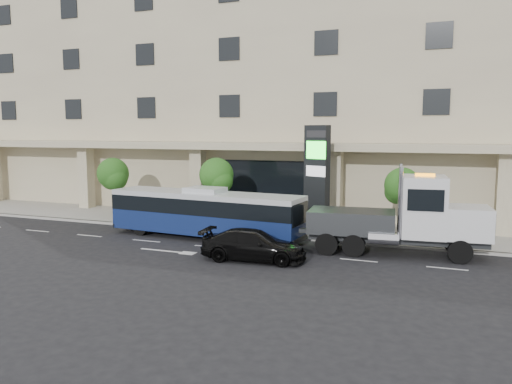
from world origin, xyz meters
TOP-DOWN VIEW (x-y plane):
  - ground at (0.00, 0.00)m, footprint 120.00×120.00m
  - sidewalk at (0.00, 5.00)m, footprint 120.00×6.00m
  - curb at (0.00, 2.00)m, footprint 120.00×0.30m
  - convention_center at (-0.00, 15.42)m, footprint 60.00×17.60m
  - tree_left at (-9.97, 3.59)m, footprint 2.27×2.20m
  - tree_mid at (-1.97, 3.59)m, footprint 2.28×2.20m
  - tree_right at (9.53, 3.59)m, footprint 2.10×2.00m
  - city_bus at (-1.22, 0.41)m, footprint 11.93×3.45m
  - tow_truck at (9.93, 0.44)m, footprint 9.99×3.27m
  - black_sedan at (3.25, -3.27)m, footprint 5.27×2.53m
  - signage_pylon at (4.35, 4.57)m, footprint 1.69×1.13m

SIDE VIEW (x-z plane):
  - ground at x=0.00m, z-range 0.00..0.00m
  - sidewalk at x=0.00m, z-range 0.00..0.15m
  - curb at x=0.00m, z-range 0.00..0.15m
  - black_sedan at x=3.25m, z-range 0.00..1.48m
  - city_bus at x=-1.22m, z-range 0.03..3.01m
  - tow_truck at x=9.93m, z-range -0.40..4.13m
  - tree_right at x=9.53m, z-range 1.01..5.06m
  - tree_left at x=-9.97m, z-range 1.00..5.22m
  - tree_mid at x=-1.97m, z-range 1.07..5.45m
  - signage_pylon at x=4.35m, z-range 0.20..6.62m
  - convention_center at x=0.00m, z-range -0.03..19.97m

